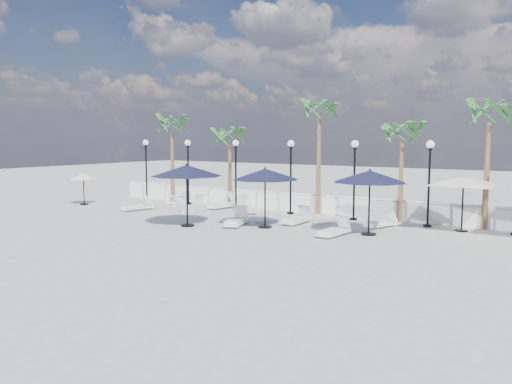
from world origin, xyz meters
The scene contains 28 objects.
ground centered at (0.00, 0.00, 0.00)m, with size 100.00×100.00×0.00m, color gray.
balustrade centered at (0.00, 7.50, 0.47)m, with size 26.00×0.30×1.01m.
lamppost_0 centered at (-10.50, 6.50, 2.49)m, with size 0.36×0.36×3.84m.
lamppost_1 centered at (-7.00, 6.50, 2.49)m, with size 0.36×0.36×3.84m.
lamppost_2 centered at (-3.50, 6.50, 2.49)m, with size 0.36×0.36×3.84m.
lamppost_3 centered at (0.00, 6.50, 2.49)m, with size 0.36×0.36×3.84m.
lamppost_4 centered at (3.50, 6.50, 2.49)m, with size 0.36×0.36×3.84m.
lamppost_5 centered at (7.00, 6.50, 2.49)m, with size 0.36×0.36×3.84m.
palm_0 centered at (-9.00, 7.30, 4.53)m, with size 2.60×2.60×5.50m.
palm_1 centered at (-4.50, 7.30, 3.75)m, with size 2.60×2.60×4.70m.
palm_2 centered at (1.20, 7.30, 5.12)m, with size 2.60×2.60×6.10m.
palm_3 centered at (5.50, 7.30, 3.95)m, with size 2.60×2.60×4.90m.
palm_4 centered at (9.20, 7.30, 4.73)m, with size 2.60×2.60×5.70m.
lounger_0 centered at (-7.62, 3.00, 0.22)m, with size 0.94×1.84×0.66m.
lounger_1 centered at (-7.41, 6.22, 0.23)m, with size 0.76×1.85×0.67m.
lounger_2 centered at (-4.15, 6.22, 0.26)m, with size 0.91×2.15×0.78m.
lounger_3 centered at (1.77, 4.03, 0.25)m, with size 0.68×1.99×0.74m.
lounger_4 centered at (-0.29, 2.06, 0.25)m, with size 1.32×2.11×0.76m.
lounger_5 centered at (4.41, 2.28, 0.23)m, with size 0.77×1.89×0.69m.
lounger_6 centered at (5.32, 5.20, 0.21)m, with size 1.12×1.75×0.63m.
side_table_0 centered at (-5.01, 3.77, 0.29)m, with size 0.50×0.50×0.49m.
side_table_1 centered at (-7.22, 5.49, 0.35)m, with size 0.60×0.60×0.58m.
side_table_2 centered at (0.01, 2.90, 0.27)m, with size 0.45×0.45×0.44m.
parasol_navy_left centered at (-2.04, 0.74, 2.48)m, with size 3.19×3.19×2.82m.
parasol_navy_mid centered at (1.06, 2.36, 2.35)m, with size 2.99×2.99×2.68m.
parasol_navy_right centered at (5.48, 3.30, 2.38)m, with size 3.02×3.02×2.71m.
parasol_cream_sq_a centered at (8.49, 6.20, 2.31)m, with size 5.08×5.08×2.50m.
parasol_cream_small centered at (-12.00, 2.88, 1.68)m, with size 1.60×1.60×1.97m.
Camera 1 is at (12.70, -15.99, 3.93)m, focal length 35.00 mm.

